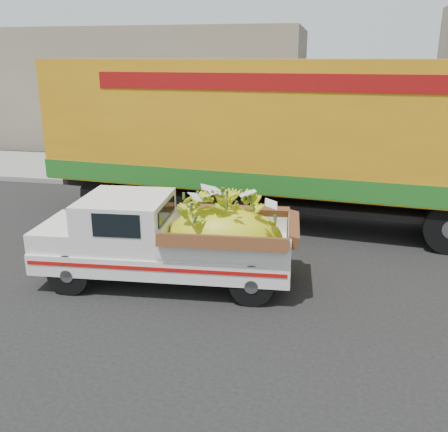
# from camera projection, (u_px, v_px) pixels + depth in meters

# --- Properties ---
(ground) EXTENTS (100.00, 100.00, 0.00)m
(ground) POSITION_uv_depth(u_px,v_px,m) (194.00, 273.00, 9.28)
(ground) COLOR black
(ground) RESTS_ON ground
(curb) EXTENTS (60.00, 0.25, 0.15)m
(curb) POSITION_uv_depth(u_px,v_px,m) (246.00, 191.00, 14.71)
(curb) COLOR gray
(curb) RESTS_ON ground
(sidewalk) EXTENTS (60.00, 4.00, 0.14)m
(sidewalk) POSITION_uv_depth(u_px,v_px,m) (257.00, 175.00, 16.67)
(sidewalk) COLOR gray
(sidewalk) RESTS_ON ground
(building_left) EXTENTS (18.00, 6.00, 5.00)m
(building_left) POSITION_uv_depth(u_px,v_px,m) (105.00, 88.00, 23.01)
(building_left) COLOR gray
(building_left) RESTS_ON ground
(pickup_truck) EXTENTS (4.50, 1.94, 1.54)m
(pickup_truck) POSITION_uv_depth(u_px,v_px,m) (184.00, 239.00, 8.65)
(pickup_truck) COLOR black
(pickup_truck) RESTS_ON ground
(semi_trailer) EXTENTS (12.04, 3.70, 3.80)m
(semi_trailer) POSITION_uv_depth(u_px,v_px,m) (293.00, 135.00, 11.51)
(semi_trailer) COLOR black
(semi_trailer) RESTS_ON ground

